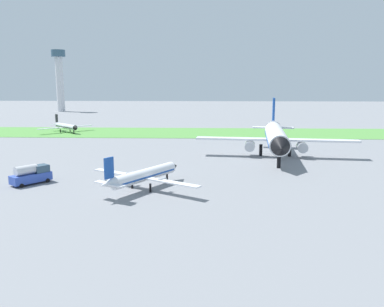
{
  "coord_description": "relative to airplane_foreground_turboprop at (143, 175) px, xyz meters",
  "views": [
    {
      "loc": [
        9.42,
        -72.46,
        16.63
      ],
      "look_at": [
        6.23,
        3.43,
        3.0
      ],
      "focal_mm": 36.67,
      "sensor_mm": 36.0,
      "label": 1
    }
  ],
  "objects": [
    {
      "name": "airplane_midfield_jet",
      "position": [
        25.61,
        29.05,
        2.33
      ],
      "size": [
        36.51,
        35.89,
        12.9
      ],
      "rotation": [
        0.0,
        0.0,
        4.6
      ],
      "color": "white",
      "rests_on": "ground_plane"
    },
    {
      "name": "airplane_taxiing_turboprop",
      "position": [
        -38.61,
        71.69,
        -0.15
      ],
      "size": [
        14.63,
        14.97,
        5.9
      ],
      "rotation": [
        0.0,
        0.0,
        5.51
      ],
      "color": "silver",
      "rests_on": "ground_plane"
    },
    {
      "name": "control_tower",
      "position": [
        -78.0,
        172.37,
        18.91
      ],
      "size": [
        8.0,
        8.0,
        35.93
      ],
      "color": "silver",
      "rests_on": "ground_plane"
    },
    {
      "name": "airplane_foreground_turboprop",
      "position": [
        0.0,
        0.0,
        0.0
      ],
      "size": [
        18.67,
        16.29,
        6.33
      ],
      "rotation": [
        0.0,
        0.0,
        1.02
      ],
      "color": "white",
      "rests_on": "ground_plane"
    },
    {
      "name": "grass_taxiway_strip",
      "position": [
        0.81,
        72.61,
        -2.27
      ],
      "size": [
        360.0,
        28.0,
        0.08
      ],
      "primitive_type": "cube",
      "color": "#549342",
      "rests_on": "ground_plane"
    },
    {
      "name": "fuel_truck_near_gate",
      "position": [
        -19.33,
        2.74,
        -0.73
      ],
      "size": [
        5.88,
        6.6,
        3.29
      ],
      "rotation": [
        0.0,
        0.0,
        0.91
      ],
      "color": "#334FB2",
      "rests_on": "ground_plane"
    },
    {
      "name": "ground_plane",
      "position": [
        0.81,
        12.52,
        -2.31
      ],
      "size": [
        600.0,
        600.0,
        0.0
      ],
      "primitive_type": "plane",
      "color": "gray"
    }
  ]
}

